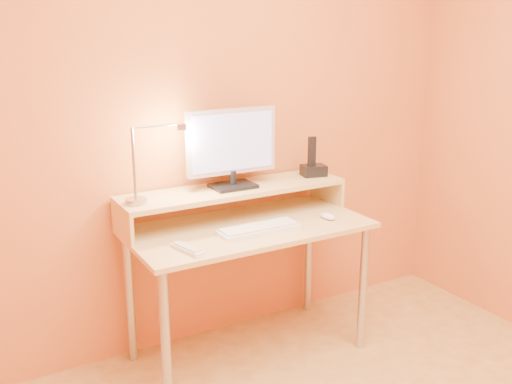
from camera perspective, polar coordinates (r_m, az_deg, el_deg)
wall_back at (r=2.99m, az=-3.83°, el=8.08°), size 3.00×0.04×2.50m
desk_leg_fl at (r=2.57m, az=-9.06°, el=-14.78°), size 0.04×0.04×0.69m
desk_leg_fr at (r=3.08m, az=10.68°, el=-9.51°), size 0.04×0.04×0.69m
desk_leg_bl at (r=3.00m, az=-12.55°, el=-10.37°), size 0.04×0.04×0.69m
desk_leg_br at (r=3.44m, az=5.29°, el=-6.53°), size 0.04×0.04×0.69m
desk_lower at (r=2.84m, az=-0.78°, el=-3.59°), size 1.20×0.60×0.02m
shelf_riser_left at (r=2.73m, az=-13.28°, el=-3.04°), size 0.02×0.30×0.14m
shelf_riser_right at (r=3.24m, az=7.08°, el=0.25°), size 0.02×0.30×0.14m
desk_shelf at (r=2.92m, az=-2.22°, el=0.23°), size 1.20×0.30×0.02m
monitor_foot at (r=2.91m, az=-2.32°, el=0.62°), size 0.22×0.16×0.02m
monitor_neck at (r=2.90m, az=-2.33°, el=1.46°), size 0.04×0.04×0.07m
monitor_panel at (r=2.87m, az=-2.47°, el=5.09°), size 0.48×0.04×0.33m
monitor_back at (r=2.89m, az=-2.68°, el=5.17°), size 0.44×0.02×0.28m
monitor_screen at (r=2.85m, az=-2.30°, el=5.03°), size 0.44×0.01×0.29m
lamp_base at (r=2.69m, az=-11.94°, el=-0.90°), size 0.10×0.10×0.02m
lamp_post at (r=2.64m, az=-12.16°, el=2.78°), size 0.01×0.01×0.33m
lamp_arm at (r=2.65m, az=-9.89°, el=6.57°), size 0.24×0.01×0.01m
lamp_head at (r=2.70m, az=-7.47°, el=6.50°), size 0.04×0.04×0.03m
lamp_bulb at (r=2.70m, az=-7.45°, el=6.16°), size 0.03×0.03×0.00m
phone_dock at (r=3.16m, az=5.80°, el=2.17°), size 0.15×0.13×0.06m
phone_handset at (r=3.13m, az=5.63°, el=4.10°), size 0.04×0.03×0.16m
phone_led at (r=3.15m, az=7.01°, el=2.07°), size 0.01×0.00×0.04m
keyboard at (r=2.74m, az=0.30°, el=-3.81°), size 0.40×0.13×0.02m
mouse at (r=2.94m, az=7.24°, el=-2.42°), size 0.06×0.10×0.03m
remote_control at (r=2.52m, az=-6.92°, el=-5.73°), size 0.09×0.19×0.02m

